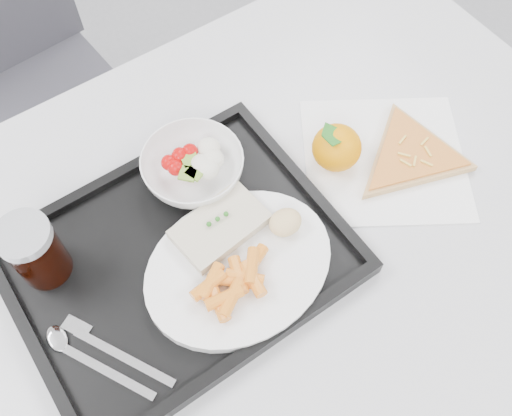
{
  "coord_description": "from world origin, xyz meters",
  "views": [
    {
      "loc": [
        -0.2,
        -0.02,
        1.5
      ],
      "look_at": [
        0.03,
        0.32,
        0.77
      ],
      "focal_mm": 40.0,
      "sensor_mm": 36.0,
      "label": 1
    }
  ],
  "objects_px": {
    "pizza_slice": "(411,155)",
    "chair": "(13,74)",
    "cola_glass": "(35,251)",
    "salad_bowl": "(193,167)",
    "tray": "(179,259)",
    "dinner_plate": "(239,267)",
    "table": "(248,253)",
    "tangerine": "(337,147)"
  },
  "relations": [
    {
      "from": "pizza_slice",
      "to": "chair",
      "type": "bearing_deg",
      "value": 119.71
    },
    {
      "from": "chair",
      "to": "cola_glass",
      "type": "xyz_separation_m",
      "value": [
        -0.12,
        -0.61,
        0.28
      ]
    },
    {
      "from": "salad_bowl",
      "to": "cola_glass",
      "type": "height_order",
      "value": "cola_glass"
    },
    {
      "from": "tray",
      "to": "cola_glass",
      "type": "xyz_separation_m",
      "value": [
        -0.16,
        0.09,
        0.06
      ]
    },
    {
      "from": "salad_bowl",
      "to": "cola_glass",
      "type": "bearing_deg",
      "value": -176.94
    },
    {
      "from": "chair",
      "to": "dinner_plate",
      "type": "height_order",
      "value": "chair"
    },
    {
      "from": "dinner_plate",
      "to": "pizza_slice",
      "type": "distance_m",
      "value": 0.33
    },
    {
      "from": "salad_bowl",
      "to": "chair",
      "type": "bearing_deg",
      "value": 102.37
    },
    {
      "from": "dinner_plate",
      "to": "salad_bowl",
      "type": "distance_m",
      "value": 0.17
    },
    {
      "from": "table",
      "to": "dinner_plate",
      "type": "relative_size",
      "value": 4.44
    },
    {
      "from": "chair",
      "to": "tray",
      "type": "bearing_deg",
      "value": -86.67
    },
    {
      "from": "tray",
      "to": "tangerine",
      "type": "relative_size",
      "value": 4.91
    },
    {
      "from": "table",
      "to": "pizza_slice",
      "type": "height_order",
      "value": "pizza_slice"
    },
    {
      "from": "tray",
      "to": "salad_bowl",
      "type": "distance_m",
      "value": 0.14
    },
    {
      "from": "salad_bowl",
      "to": "pizza_slice",
      "type": "bearing_deg",
      "value": -27.7
    },
    {
      "from": "salad_bowl",
      "to": "pizza_slice",
      "type": "xyz_separation_m",
      "value": [
        0.3,
        -0.16,
        -0.03
      ]
    },
    {
      "from": "cola_glass",
      "to": "pizza_slice",
      "type": "height_order",
      "value": "cola_glass"
    },
    {
      "from": "chair",
      "to": "tray",
      "type": "relative_size",
      "value": 2.07
    },
    {
      "from": "pizza_slice",
      "to": "salad_bowl",
      "type": "bearing_deg",
      "value": 152.3
    },
    {
      "from": "chair",
      "to": "pizza_slice",
      "type": "xyz_separation_m",
      "value": [
        0.43,
        -0.75,
        0.22
      ]
    },
    {
      "from": "table",
      "to": "salad_bowl",
      "type": "bearing_deg",
      "value": 96.59
    },
    {
      "from": "table",
      "to": "tray",
      "type": "relative_size",
      "value": 2.67
    },
    {
      "from": "chair",
      "to": "dinner_plate",
      "type": "relative_size",
      "value": 3.44
    },
    {
      "from": "cola_glass",
      "to": "table",
      "type": "bearing_deg",
      "value": -22.43
    },
    {
      "from": "table",
      "to": "cola_glass",
      "type": "bearing_deg",
      "value": 157.57
    },
    {
      "from": "table",
      "to": "salad_bowl",
      "type": "distance_m",
      "value": 0.16
    },
    {
      "from": "salad_bowl",
      "to": "tangerine",
      "type": "bearing_deg",
      "value": -24.66
    },
    {
      "from": "chair",
      "to": "pizza_slice",
      "type": "bearing_deg",
      "value": -60.29
    },
    {
      "from": "table",
      "to": "pizza_slice",
      "type": "bearing_deg",
      "value": -7.28
    },
    {
      "from": "salad_bowl",
      "to": "cola_glass",
      "type": "relative_size",
      "value": 1.41
    },
    {
      "from": "cola_glass",
      "to": "pizza_slice",
      "type": "xyz_separation_m",
      "value": [
        0.55,
        -0.14,
        -0.06
      ]
    },
    {
      "from": "cola_glass",
      "to": "dinner_plate",
      "type": "bearing_deg",
      "value": -35.33
    },
    {
      "from": "dinner_plate",
      "to": "tangerine",
      "type": "xyz_separation_m",
      "value": [
        0.23,
        0.07,
        0.01
      ]
    },
    {
      "from": "cola_glass",
      "to": "tangerine",
      "type": "height_order",
      "value": "cola_glass"
    },
    {
      "from": "table",
      "to": "salad_bowl",
      "type": "relative_size",
      "value": 7.89
    },
    {
      "from": "tray",
      "to": "cola_glass",
      "type": "relative_size",
      "value": 4.17
    },
    {
      "from": "tray",
      "to": "cola_glass",
      "type": "bearing_deg",
      "value": 150.21
    },
    {
      "from": "table",
      "to": "tray",
      "type": "bearing_deg",
      "value": 170.18
    },
    {
      "from": "chair",
      "to": "tangerine",
      "type": "height_order",
      "value": "chair"
    },
    {
      "from": "table",
      "to": "salad_bowl",
      "type": "xyz_separation_m",
      "value": [
        -0.01,
        0.12,
        0.11
      ]
    },
    {
      "from": "cola_glass",
      "to": "pizza_slice",
      "type": "relative_size",
      "value": 0.42
    },
    {
      "from": "salad_bowl",
      "to": "tangerine",
      "type": "distance_m",
      "value": 0.22
    }
  ]
}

